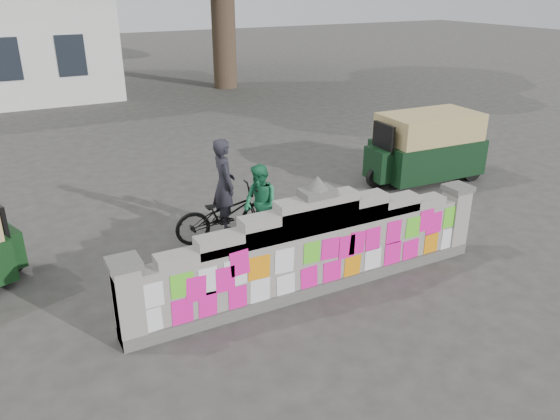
{
  "coord_description": "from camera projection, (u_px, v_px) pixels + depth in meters",
  "views": [
    {
      "loc": [
        -4.21,
        -6.65,
        4.76
      ],
      "look_at": [
        -0.12,
        1.0,
        1.1
      ],
      "focal_mm": 35.0,
      "sensor_mm": 36.0,
      "label": 1
    }
  ],
  "objects": [
    {
      "name": "ground",
      "position": [
        314.0,
        290.0,
        9.08
      ],
      "size": [
        100.0,
        100.0,
        0.0
      ],
      "primitive_type": "plane",
      "color": "#383533",
      "rests_on": "ground"
    },
    {
      "name": "parapet_wall",
      "position": [
        316.0,
        250.0,
        8.78
      ],
      "size": [
        6.48,
        0.44,
        2.01
      ],
      "color": "#4C4C49",
      "rests_on": "ground"
    },
    {
      "name": "cyclist_rider",
      "position": [
        225.0,
        196.0,
        10.54
      ],
      "size": [
        0.48,
        0.69,
        1.81
      ],
      "primitive_type": "imported",
      "rotation": [
        0.0,
        0.0,
        1.5
      ],
      "color": "#212129",
      "rests_on": "ground"
    },
    {
      "name": "pedestrian",
      "position": [
        260.0,
        204.0,
        10.52
      ],
      "size": [
        0.7,
        0.84,
        1.55
      ],
      "primitive_type": "imported",
      "rotation": [
        0.0,
        0.0,
        -1.42
      ],
      "color": "#238151",
      "rests_on": "ground"
    },
    {
      "name": "cyclist_bike",
      "position": [
        225.0,
        214.0,
        10.69
      ],
      "size": [
        2.07,
        0.84,
        1.07
      ],
      "primitive_type": "imported",
      "rotation": [
        0.0,
        0.0,
        1.5
      ],
      "color": "black",
      "rests_on": "ground"
    },
    {
      "name": "rickshaw_right",
      "position": [
        425.0,
        146.0,
        13.78
      ],
      "size": [
        3.14,
        1.57,
        1.72
      ],
      "rotation": [
        0.0,
        0.0,
        3.1
      ],
      "color": "black",
      "rests_on": "ground"
    }
  ]
}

